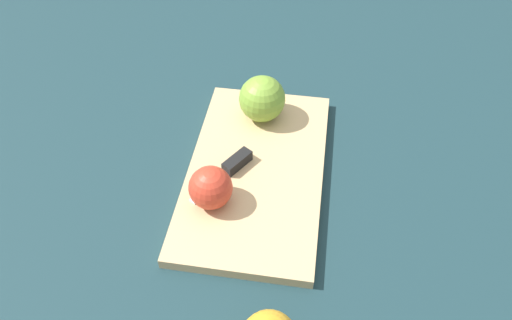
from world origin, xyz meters
TOP-DOWN VIEW (x-y plane):
  - ground_plane at (0.00, 0.00)m, footprint 4.00×4.00m
  - cutting_board at (0.00, 0.00)m, footprint 0.41×0.24m
  - apple_half_left at (-0.13, -0.01)m, footprint 0.09×0.09m
  - apple_half_right at (0.09, -0.06)m, footprint 0.07×0.07m
  - knife at (0.01, -0.04)m, footprint 0.13×0.09m

SIDE VIEW (x-z plane):
  - ground_plane at x=0.00m, z-range 0.00..0.00m
  - cutting_board at x=0.00m, z-range 0.00..0.02m
  - knife at x=0.01m, z-range 0.02..0.04m
  - apple_half_right at x=0.09m, z-range 0.02..0.09m
  - apple_half_left at x=-0.13m, z-range 0.02..0.11m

